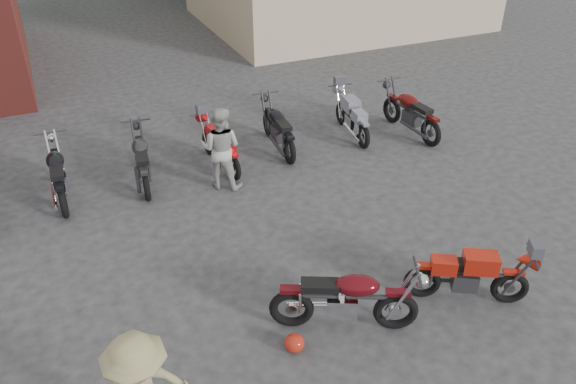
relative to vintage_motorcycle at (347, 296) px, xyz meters
name	(u,v)px	position (x,y,z in m)	size (l,w,h in m)	color
ground	(304,334)	(-0.61, 0.11, -0.59)	(90.00, 90.00, 0.00)	#2E2E30
vintage_motorcycle	(347,296)	(0.00, 0.00, 0.00)	(2.05, 0.67, 1.19)	#500A10
sportbike	(471,273)	(1.97, -0.24, -0.07)	(1.79, 0.59, 1.04)	#B41E0F
helmet	(294,343)	(-0.86, -0.10, -0.46)	(0.28, 0.28, 0.26)	#B12312
person_light	(221,148)	(-0.35, 4.54, 0.27)	(0.84, 0.65, 1.72)	#AEAEA9
row_bike_2	(57,172)	(-3.40, 5.42, -0.02)	(1.98, 0.65, 1.15)	black
row_bike_3	(142,157)	(-1.78, 5.37, -0.03)	(1.95, 0.64, 1.13)	#262528
row_bike_4	(219,144)	(-0.13, 5.37, -0.07)	(1.80, 0.59, 1.04)	#B30E14
row_bike_5	(278,126)	(1.34, 5.61, -0.02)	(1.99, 0.66, 1.15)	black
row_bike_6	(352,114)	(3.23, 5.55, -0.05)	(1.87, 0.62, 1.09)	gray
row_bike_7	(411,110)	(4.57, 5.08, 0.00)	(2.06, 0.68, 1.20)	#520C0A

